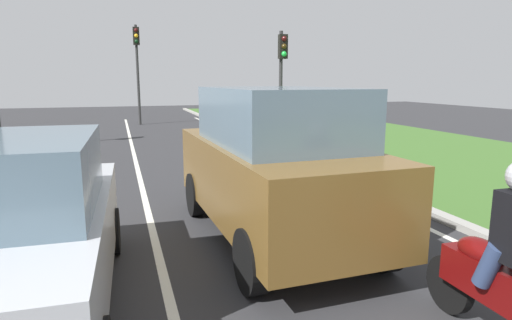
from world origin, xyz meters
TOP-DOWN VIEW (x-y plane):
  - ground_plane at (0.00, 14.00)m, footprint 60.00×60.00m
  - lane_line_center at (-0.70, 14.00)m, footprint 0.12×32.00m
  - lane_line_right_edge at (3.60, 14.00)m, footprint 0.12×32.00m
  - grass_verge_right at (8.50, 14.00)m, footprint 9.00×48.00m
  - curb_right at (4.10, 14.00)m, footprint 0.24×48.00m
  - car_suv_ahead at (1.04, 8.17)m, footprint 2.09×4.56m
  - car_sedan_left_lane at (-2.16, 6.86)m, footprint 1.94×4.35m
  - traffic_light_near_right at (4.99, 18.15)m, footprint 0.32×0.50m
  - traffic_light_far_median at (0.00, 26.39)m, footprint 0.32×0.50m

SIDE VIEW (x-z plane):
  - ground_plane at x=0.00m, z-range 0.00..0.00m
  - lane_line_center at x=-0.70m, z-range 0.00..0.01m
  - lane_line_right_edge at x=3.60m, z-range 0.00..0.01m
  - grass_verge_right at x=8.50m, z-range 0.00..0.06m
  - curb_right at x=4.10m, z-range 0.00..0.12m
  - car_sedan_left_lane at x=-2.16m, z-range -0.01..1.85m
  - car_suv_ahead at x=1.04m, z-range 0.03..2.31m
  - traffic_light_near_right at x=4.99m, z-range 0.80..5.04m
  - traffic_light_far_median at x=0.00m, z-range 0.96..6.19m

